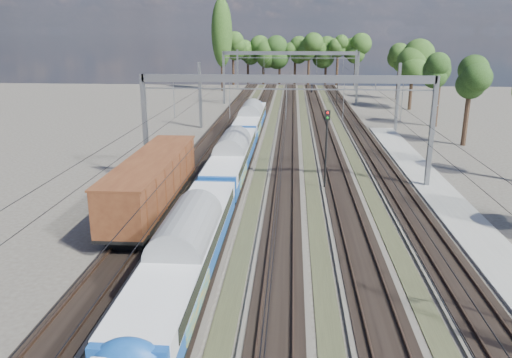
# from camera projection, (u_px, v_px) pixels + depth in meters

# --- Properties ---
(track_bed) EXTENTS (21.00, 130.00, 0.34)m
(track_bed) POSITION_uv_depth(u_px,v_px,m) (287.00, 145.00, 55.68)
(track_bed) COLOR #47423A
(track_bed) RESTS_ON ground
(platform) EXTENTS (3.00, 70.00, 0.30)m
(platform) POSITION_uv_depth(u_px,v_px,m) (475.00, 235.00, 30.93)
(platform) COLOR gray
(platform) RESTS_ON ground
(catenary) EXTENTS (25.65, 130.00, 9.00)m
(catenary) POSITION_uv_depth(u_px,v_px,m) (291.00, 81.00, 61.21)
(catenary) COLOR gray
(catenary) RESTS_ON ground
(tree_belt) EXTENTS (39.35, 98.48, 11.92)m
(tree_belt) POSITION_uv_depth(u_px,v_px,m) (319.00, 53.00, 103.50)
(tree_belt) COLOR black
(tree_belt) RESTS_ON ground
(poplar) EXTENTS (4.40, 4.40, 19.04)m
(poplar) POSITION_uv_depth(u_px,v_px,m) (222.00, 33.00, 104.01)
(poplar) COLOR black
(poplar) RESTS_ON ground
(emu_train) EXTENTS (2.70, 57.10, 3.94)m
(emu_train) POSITION_uv_depth(u_px,v_px,m) (232.00, 154.00, 42.18)
(emu_train) COLOR black
(emu_train) RESTS_ON ground
(freight_boxcar) EXTENTS (3.11, 15.03, 3.88)m
(freight_boxcar) POSITION_uv_depth(u_px,v_px,m) (153.00, 181.00, 34.33)
(freight_boxcar) COLOR black
(freight_boxcar) RESTS_ON ground
(worker) EXTENTS (0.68, 0.80, 1.88)m
(worker) POSITION_uv_depth(u_px,v_px,m) (312.00, 89.00, 101.84)
(worker) COLOR black
(worker) RESTS_ON ground
(signal_near) EXTENTS (0.43, 0.40, 6.38)m
(signal_near) POSITION_uv_depth(u_px,v_px,m) (326.00, 140.00, 39.29)
(signal_near) COLOR black
(signal_near) RESTS_ON ground
(signal_far) EXTENTS (0.32, 0.29, 5.11)m
(signal_far) POSITION_uv_depth(u_px,v_px,m) (337.00, 87.00, 83.47)
(signal_far) COLOR black
(signal_far) RESTS_ON ground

